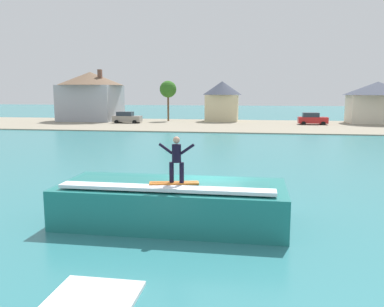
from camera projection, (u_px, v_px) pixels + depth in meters
ground_plane at (209, 214)px, 15.96m from camera, size 260.00×260.00×0.00m
wave_crest at (172, 203)px, 14.75m from camera, size 8.33×3.49×1.64m
surfboard at (174, 183)px, 13.97m from camera, size 1.78×0.75×0.06m
surfer at (177, 157)px, 13.78m from camera, size 1.27×0.32×1.62m
shoreline_bank at (243, 125)px, 57.31m from camera, size 120.00×21.71×0.13m
car_near_shore at (127, 118)px, 61.10m from camera, size 4.37×2.03×1.86m
car_far_shore at (312, 119)px, 58.15m from camera, size 4.22×2.03×1.86m
house_with_chimney at (91, 94)px, 65.98m from camera, size 10.99×10.99×8.45m
house_gabled_white at (377, 99)px, 60.16m from camera, size 10.13×10.13×6.41m
house_small_cottage at (222, 99)px, 64.57m from camera, size 6.35×6.35×6.58m
tree_tall_bare at (168, 90)px, 64.62m from camera, size 2.72×2.72×6.67m
whitewater_patch at (89, 304)px, 9.08m from camera, size 2.06×2.35×0.10m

